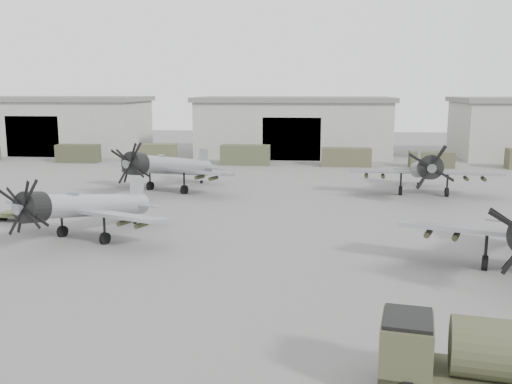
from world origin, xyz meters
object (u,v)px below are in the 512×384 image
aircraft_mid_1 (80,207)px  aircraft_far_0 (165,166)px  aircraft_far_1 (425,169)px  fuel_tanker (494,355)px

aircraft_mid_1 → aircraft_far_0: 18.24m
aircraft_far_1 → fuel_tanker: 36.75m
aircraft_far_0 → fuel_tanker: aircraft_far_0 is taller
aircraft_far_0 → aircraft_far_1: bearing=25.3°
aircraft_far_0 → aircraft_far_1: size_ratio=0.98×
aircraft_far_1 → fuel_tanker: (-4.19, -36.50, -0.93)m
aircraft_mid_1 → aircraft_far_0: size_ratio=0.91×
aircraft_mid_1 → aircraft_far_0: (0.81, 18.22, 0.24)m
aircraft_mid_1 → aircraft_far_0: aircraft_far_0 is taller
aircraft_mid_1 → fuel_tanker: bearing=-17.5°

